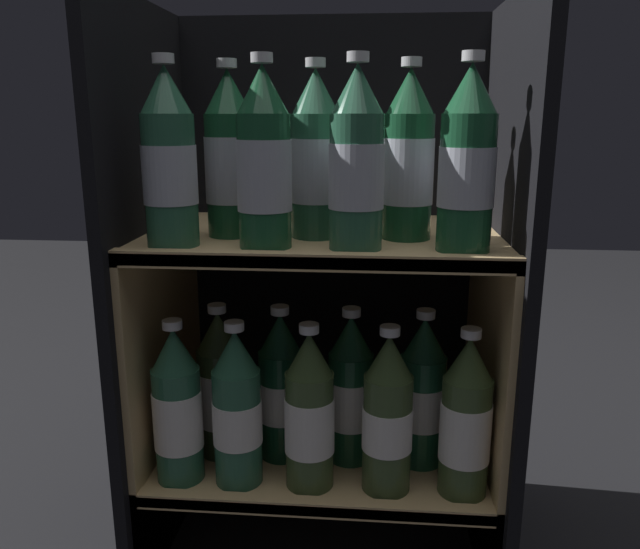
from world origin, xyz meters
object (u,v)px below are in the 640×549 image
bottle_upper_front_0 (169,163)px  bottle_lower_back_2 (350,392)px  bottle_upper_back_2 (408,161)px  bottle_upper_back_0 (230,160)px  bottle_lower_front_0 (177,409)px  bottle_lower_front_2 (309,415)px  bottle_lower_front_4 (466,421)px  bottle_upper_front_3 (467,165)px  bottle_lower_front_3 (388,417)px  bottle_lower_back_1 (281,389)px  bottle_lower_back_3 (422,395)px  bottle_upper_front_2 (356,164)px  bottle_upper_back_1 (316,160)px  bottle_lower_back_0 (220,388)px  bottle_upper_front_1 (264,164)px  bottle_lower_front_1 (237,411)px

bottle_upper_front_0 → bottle_lower_back_2: bearing=18.2°
bottle_upper_back_2 → bottle_lower_back_2: 0.41m
bottle_upper_back_0 → bottle_lower_front_0: bottle_upper_back_0 is taller
bottle_lower_front_2 → bottle_lower_front_4: (0.25, 0.00, -0.00)m
bottle_upper_front_3 → bottle_lower_front_3: bearing=180.0°
bottle_lower_back_1 → bottle_lower_back_2: bearing=-0.0°
bottle_upper_back_0 → bottle_lower_back_3: size_ratio=1.00×
bottle_upper_front_2 → bottle_lower_back_3: (0.12, 0.09, -0.40)m
bottle_upper_back_1 → bottle_upper_front_2: bearing=-52.7°
bottle_upper_back_1 → bottle_lower_back_0: size_ratio=1.00×
bottle_upper_front_1 → bottle_lower_front_0: 0.43m
bottle_upper_front_0 → bottle_upper_back_0: size_ratio=1.00×
bottle_lower_front_4 → bottle_lower_back_0: same height
bottle_upper_front_0 → bottle_upper_back_0: (0.07, 0.09, -0.00)m
bottle_lower_front_3 → bottle_lower_front_2: bearing=180.0°
bottle_upper_front_3 → bottle_upper_back_0: (-0.37, 0.09, -0.00)m
bottle_upper_front_0 → bottle_upper_back_2: size_ratio=1.00×
bottle_lower_back_3 → bottle_lower_back_0: bearing=-180.0°
bottle_upper_back_1 → bottle_lower_front_1: 0.43m
bottle_lower_front_4 → bottle_lower_back_1: size_ratio=1.00×
bottle_upper_back_2 → bottle_upper_front_1: bearing=-157.5°
bottle_upper_back_2 → bottle_lower_front_3: 0.41m
bottle_upper_front_0 → bottle_upper_back_0: same height
bottle_upper_front_3 → bottle_lower_back_0: size_ratio=1.00×
bottle_upper_back_2 → bottle_lower_back_3: (0.04, 0.00, -0.40)m
bottle_upper_front_1 → bottle_lower_back_0: bearing=139.3°
bottle_upper_back_1 → bottle_lower_front_2: 0.41m
bottle_upper_front_2 → bottle_upper_back_2: same height
bottle_upper_front_0 → bottle_upper_front_3: size_ratio=1.00×
bottle_upper_front_0 → bottle_upper_back_0: bearing=51.3°
bottle_lower_back_1 → bottle_lower_back_2: same height
bottle_upper_front_1 → bottle_upper_back_2: 0.23m
bottle_lower_front_1 → bottle_lower_back_0: 0.10m
bottle_upper_back_0 → bottle_lower_back_2: 0.45m
bottle_lower_front_0 → bottle_lower_back_1: size_ratio=1.00×
bottle_lower_front_1 → bottle_lower_back_2: bearing=26.1°
bottle_upper_front_0 → bottle_lower_front_0: size_ratio=1.00×
bottle_upper_front_2 → bottle_upper_back_1: size_ratio=1.00×
bottle_lower_front_2 → bottle_lower_front_3: (0.13, 0.00, 0.00)m
bottle_lower_front_3 → bottle_lower_back_3: same height
bottle_lower_front_2 → bottle_lower_front_3: size_ratio=1.00×
bottle_lower_front_0 → bottle_lower_back_2: 0.30m
bottle_upper_front_1 → bottle_upper_back_0: (-0.07, 0.09, -0.00)m
bottle_lower_back_2 → bottle_upper_front_3: bearing=-28.3°
bottle_lower_back_0 → bottle_lower_back_2: 0.23m
bottle_upper_front_2 → bottle_upper_back_1: 0.11m
bottle_upper_front_0 → bottle_lower_back_2: bottle_upper_front_0 is taller
bottle_upper_front_1 → bottle_lower_back_2: bearing=34.8°
bottle_lower_front_2 → bottle_lower_back_1: 0.11m
bottle_upper_front_3 → bottle_lower_front_2: bearing=180.0°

